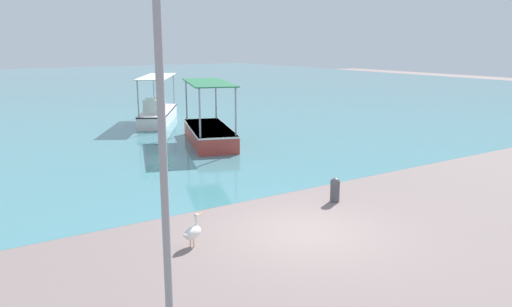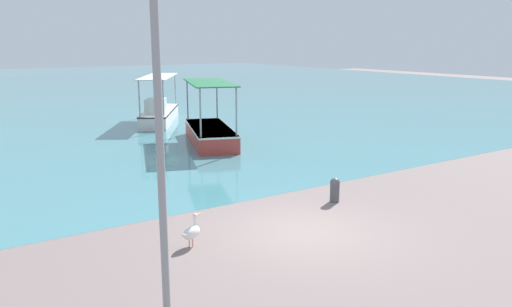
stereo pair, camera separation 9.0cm
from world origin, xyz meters
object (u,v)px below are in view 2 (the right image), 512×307
(pelican, at_px, (192,232))
(fishing_boat_center, at_px, (210,131))
(fishing_boat_far_left, at_px, (159,112))
(glass_bottle, at_px, (196,226))
(lamp_post, at_px, (159,112))
(mooring_bollard, at_px, (335,189))

(pelican, bearing_deg, fishing_boat_center, 60.15)
(fishing_boat_far_left, distance_m, glass_bottle, 18.42)
(lamp_post, height_order, glass_bottle, lamp_post)
(fishing_boat_center, bearing_deg, mooring_bollard, -96.04)
(fishing_boat_far_left, relative_size, lamp_post, 0.94)
(glass_bottle, bearing_deg, mooring_bollard, -2.39)
(fishing_boat_center, bearing_deg, pelican, -119.85)
(fishing_boat_far_left, height_order, mooring_bollard, fishing_boat_far_left)
(pelican, relative_size, mooring_bollard, 1.04)
(fishing_boat_center, relative_size, pelican, 7.54)
(pelican, distance_m, glass_bottle, 1.11)
(fishing_boat_far_left, height_order, lamp_post, lamp_post)
(mooring_bollard, xyz_separation_m, glass_bottle, (-4.67, 0.20, -0.30))
(fishing_boat_far_left, height_order, glass_bottle, fishing_boat_far_left)
(mooring_bollard, bearing_deg, pelican, -172.10)
(pelican, xyz_separation_m, glass_bottle, (0.56, 0.92, -0.27))
(pelican, bearing_deg, fishing_boat_far_left, 70.02)
(lamp_post, relative_size, mooring_bollard, 8.73)
(lamp_post, relative_size, glass_bottle, 24.81)
(lamp_post, xyz_separation_m, mooring_bollard, (6.98, 3.34, -3.31))
(pelican, height_order, glass_bottle, pelican)
(fishing_boat_center, distance_m, mooring_bollard, 10.34)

